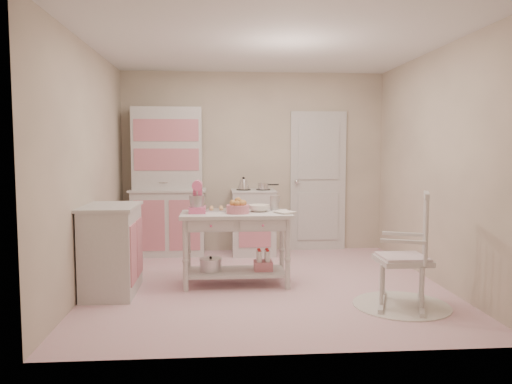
# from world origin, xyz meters

# --- Properties ---
(room_shell) EXTENTS (3.84, 3.84, 2.62)m
(room_shell) POSITION_xyz_m (0.00, 0.00, 1.65)
(room_shell) COLOR pink
(room_shell) RESTS_ON ground
(door) EXTENTS (0.82, 0.05, 2.04)m
(door) POSITION_xyz_m (0.95, 1.87, 1.02)
(door) COLOR silver
(door) RESTS_ON ground
(hutch) EXTENTS (1.06, 0.50, 2.08)m
(hutch) POSITION_xyz_m (-1.23, 1.66, 1.04)
(hutch) COLOR silver
(hutch) RESTS_ON ground
(stove) EXTENTS (0.62, 0.57, 0.92)m
(stove) POSITION_xyz_m (-0.03, 1.61, 0.46)
(stove) COLOR silver
(stove) RESTS_ON ground
(base_cabinet) EXTENTS (0.54, 0.84, 0.92)m
(base_cabinet) POSITION_xyz_m (-1.63, -0.21, 0.46)
(base_cabinet) COLOR silver
(base_cabinet) RESTS_ON ground
(lace_rug) EXTENTS (0.92, 0.92, 0.01)m
(lace_rug) POSITION_xyz_m (1.22, -0.86, 0.01)
(lace_rug) COLOR white
(lace_rug) RESTS_ON ground
(rocking_chair) EXTENTS (0.71, 0.84, 1.10)m
(rocking_chair) POSITION_xyz_m (1.22, -0.86, 0.55)
(rocking_chair) COLOR silver
(rocking_chair) RESTS_ON ground
(work_table) EXTENTS (1.20, 0.60, 0.80)m
(work_table) POSITION_xyz_m (-0.33, 0.02, 0.40)
(work_table) COLOR silver
(work_table) RESTS_ON ground
(stand_mixer) EXTENTS (0.20, 0.28, 0.34)m
(stand_mixer) POSITION_xyz_m (-0.75, 0.04, 0.97)
(stand_mixer) COLOR pink
(stand_mixer) RESTS_ON work_table
(cookie_tray) EXTENTS (0.34, 0.24, 0.02)m
(cookie_tray) POSITION_xyz_m (-0.48, 0.20, 0.81)
(cookie_tray) COLOR silver
(cookie_tray) RESTS_ON work_table
(bread_basket) EXTENTS (0.25, 0.25, 0.09)m
(bread_basket) POSITION_xyz_m (-0.31, -0.03, 0.85)
(bread_basket) COLOR #D37987
(bread_basket) RESTS_ON work_table
(mixing_bowl) EXTENTS (0.24, 0.24, 0.07)m
(mixing_bowl) POSITION_xyz_m (-0.07, 0.10, 0.84)
(mixing_bowl) COLOR white
(mixing_bowl) RESTS_ON work_table
(metal_pitcher) EXTENTS (0.10, 0.10, 0.17)m
(metal_pitcher) POSITION_xyz_m (0.11, 0.18, 0.89)
(metal_pitcher) COLOR silver
(metal_pitcher) RESTS_ON work_table
(recipe_book) EXTENTS (0.26, 0.28, 0.02)m
(recipe_book) POSITION_xyz_m (0.12, -0.10, 0.81)
(recipe_book) COLOR white
(recipe_book) RESTS_ON work_table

